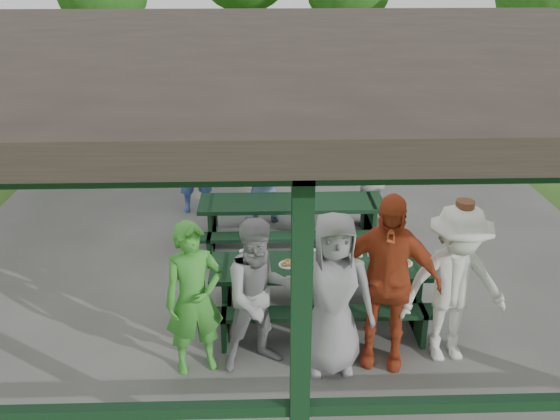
{
  "coord_description": "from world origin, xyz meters",
  "views": [
    {
      "loc": [
        -0.27,
        -7.45,
        4.29
      ],
      "look_at": [
        -0.04,
        -0.3,
        1.18
      ],
      "focal_mm": 38.0,
      "sensor_mm": 36.0,
      "label": 1
    }
  ],
  "objects_px": {
    "contestant_green": "(194,299)",
    "pickup_truck": "(279,102)",
    "contestant_red": "(385,281)",
    "spectator_lblue": "(263,178)",
    "farm_trailer": "(209,97)",
    "spectator_blue": "(193,159)",
    "contestant_grey_mid": "(332,294)",
    "contestant_white_fedora": "(454,285)",
    "spectator_grey": "(367,175)",
    "picnic_table_far": "(291,217)",
    "picnic_table_near": "(320,284)",
    "contestant_grey_left": "(260,295)"
  },
  "relations": [
    {
      "from": "contestant_green",
      "to": "pickup_truck",
      "type": "xyz_separation_m",
      "value": [
        1.18,
        9.81,
        -0.21
      ]
    },
    {
      "from": "contestant_red",
      "to": "spectator_lblue",
      "type": "distance_m",
      "value": 4.01
    },
    {
      "from": "farm_trailer",
      "to": "spectator_blue",
      "type": "bearing_deg",
      "value": -103.65
    },
    {
      "from": "contestant_grey_mid",
      "to": "contestant_red",
      "type": "relative_size",
      "value": 0.91
    },
    {
      "from": "contestant_grey_mid",
      "to": "contestant_white_fedora",
      "type": "distance_m",
      "value": 1.34
    },
    {
      "from": "contestant_white_fedora",
      "to": "spectator_lblue",
      "type": "xyz_separation_m",
      "value": [
        -2.04,
        3.76,
        -0.14
      ]
    },
    {
      "from": "contestant_green",
      "to": "contestant_grey_mid",
      "type": "relative_size",
      "value": 0.95
    },
    {
      "from": "contestant_grey_mid",
      "to": "spectator_grey",
      "type": "height_order",
      "value": "contestant_grey_mid"
    },
    {
      "from": "spectator_blue",
      "to": "pickup_truck",
      "type": "xyz_separation_m",
      "value": [
        1.63,
        5.46,
        -0.31
      ]
    },
    {
      "from": "contestant_white_fedora",
      "to": "spectator_grey",
      "type": "xyz_separation_m",
      "value": [
        -0.32,
        3.62,
        -0.07
      ]
    },
    {
      "from": "pickup_truck",
      "to": "picnic_table_far",
      "type": "bearing_deg",
      "value": 159.53
    },
    {
      "from": "contestant_white_fedora",
      "to": "contestant_green",
      "type": "bearing_deg",
      "value": 176.52
    },
    {
      "from": "pickup_truck",
      "to": "spectator_grey",
      "type": "bearing_deg",
      "value": 171.44
    },
    {
      "from": "picnic_table_near",
      "to": "spectator_blue",
      "type": "xyz_separation_m",
      "value": [
        -1.86,
        3.44,
        0.49
      ]
    },
    {
      "from": "contestant_green",
      "to": "spectator_blue",
      "type": "height_order",
      "value": "spectator_blue"
    },
    {
      "from": "contestant_grey_left",
      "to": "pickup_truck",
      "type": "relative_size",
      "value": 0.32
    },
    {
      "from": "contestant_grey_mid",
      "to": "farm_trailer",
      "type": "relative_size",
      "value": 0.52
    },
    {
      "from": "contestant_grey_left",
      "to": "pickup_truck",
      "type": "xyz_separation_m",
      "value": [
        0.49,
        9.77,
        -0.21
      ]
    },
    {
      "from": "contestant_grey_left",
      "to": "contestant_red",
      "type": "bearing_deg",
      "value": -17.95
    },
    {
      "from": "picnic_table_far",
      "to": "contestant_red",
      "type": "distance_m",
      "value": 3.01
    },
    {
      "from": "contestant_green",
      "to": "picnic_table_near",
      "type": "bearing_deg",
      "value": 15.14
    },
    {
      "from": "contestant_green",
      "to": "contestant_grey_left",
      "type": "height_order",
      "value": "contestant_grey_left"
    },
    {
      "from": "picnic_table_near",
      "to": "spectator_lblue",
      "type": "bearing_deg",
      "value": 102.94
    },
    {
      "from": "picnic_table_near",
      "to": "contestant_grey_left",
      "type": "distance_m",
      "value": 1.2
    },
    {
      "from": "contestant_white_fedora",
      "to": "pickup_truck",
      "type": "xyz_separation_m",
      "value": [
        -1.6,
        9.71,
        -0.27
      ]
    },
    {
      "from": "picnic_table_near",
      "to": "farm_trailer",
      "type": "bearing_deg",
      "value": 101.86
    },
    {
      "from": "pickup_truck",
      "to": "farm_trailer",
      "type": "bearing_deg",
      "value": 34.02
    },
    {
      "from": "contestant_grey_left",
      "to": "contestant_grey_mid",
      "type": "distance_m",
      "value": 0.76
    },
    {
      "from": "contestant_white_fedora",
      "to": "spectator_grey",
      "type": "height_order",
      "value": "contestant_white_fedora"
    },
    {
      "from": "contestant_grey_left",
      "to": "contestant_grey_mid",
      "type": "height_order",
      "value": "contestant_grey_mid"
    },
    {
      "from": "contestant_red",
      "to": "spectator_blue",
      "type": "distance_m",
      "value": 4.94
    },
    {
      "from": "contestant_grey_mid",
      "to": "picnic_table_near",
      "type": "bearing_deg",
      "value": 90.35
    },
    {
      "from": "spectator_blue",
      "to": "contestant_grey_left",
      "type": "bearing_deg",
      "value": 88.95
    },
    {
      "from": "contestant_red",
      "to": "contestant_white_fedora",
      "type": "height_order",
      "value": "contestant_red"
    },
    {
      "from": "contestant_grey_left",
      "to": "spectator_lblue",
      "type": "bearing_deg",
      "value": 69.91
    },
    {
      "from": "contestant_grey_left",
      "to": "picnic_table_near",
      "type": "bearing_deg",
      "value": 30.94
    },
    {
      "from": "contestant_red",
      "to": "contestant_white_fedora",
      "type": "xyz_separation_m",
      "value": [
        0.76,
        0.03,
        -0.07
      ]
    },
    {
      "from": "contestant_green",
      "to": "contestant_grey_mid",
      "type": "xyz_separation_m",
      "value": [
        1.45,
        -0.02,
        0.05
      ]
    },
    {
      "from": "picnic_table_far",
      "to": "spectator_grey",
      "type": "height_order",
      "value": "spectator_grey"
    },
    {
      "from": "spectator_blue",
      "to": "spectator_grey",
      "type": "relative_size",
      "value": 1.13
    },
    {
      "from": "contestant_grey_left",
      "to": "contestant_red",
      "type": "height_order",
      "value": "contestant_red"
    },
    {
      "from": "contestant_grey_left",
      "to": "contestant_green",
      "type": "bearing_deg",
      "value": 164.35
    },
    {
      "from": "spectator_grey",
      "to": "farm_trailer",
      "type": "xyz_separation_m",
      "value": [
        -3.2,
        7.46,
        -0.35
      ]
    },
    {
      "from": "contestant_white_fedora",
      "to": "contestant_red",
      "type": "bearing_deg",
      "value": 176.44
    },
    {
      "from": "picnic_table_far",
      "to": "contestant_grey_left",
      "type": "bearing_deg",
      "value": -99.43
    },
    {
      "from": "farm_trailer",
      "to": "contestant_white_fedora",
      "type": "bearing_deg",
      "value": -88.5
    },
    {
      "from": "contestant_green",
      "to": "spectator_grey",
      "type": "bearing_deg",
      "value": 38.81
    },
    {
      "from": "spectator_lblue",
      "to": "contestant_grey_left",
      "type": "bearing_deg",
      "value": 72.53
    },
    {
      "from": "picnic_table_far",
      "to": "contestant_grey_mid",
      "type": "height_order",
      "value": "contestant_grey_mid"
    },
    {
      "from": "spectator_lblue",
      "to": "pickup_truck",
      "type": "bearing_deg",
      "value": -111.1
    }
  ]
}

